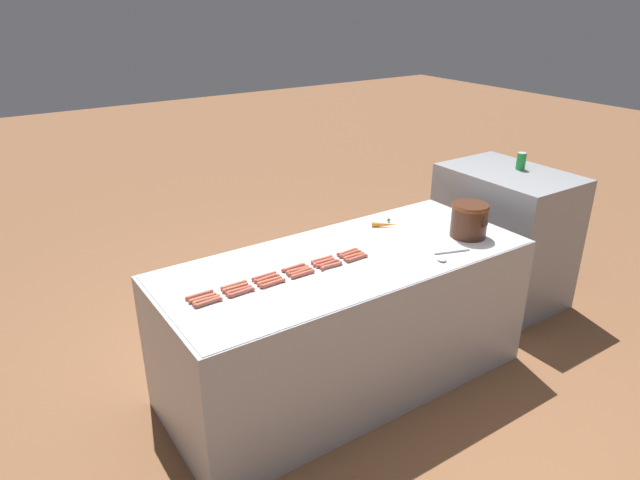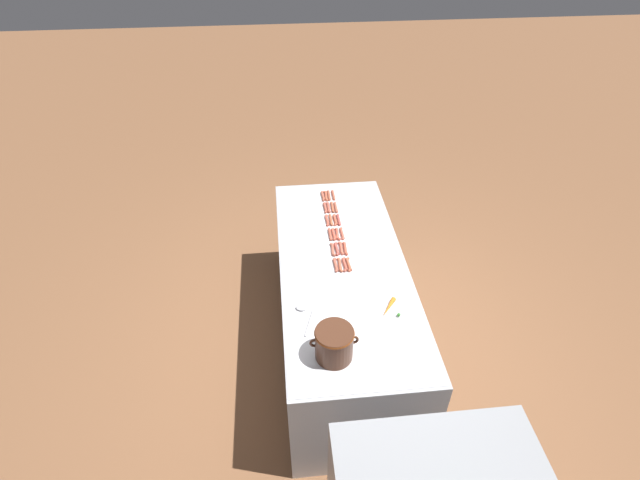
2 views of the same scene
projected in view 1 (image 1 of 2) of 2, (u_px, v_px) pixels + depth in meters
ground_plane at (344, 379)px, 3.55m from camera, size 20.00×20.00×0.00m
griddle_counter at (345, 321)px, 3.38m from camera, size 0.90×2.16×0.84m
back_cabinet at (503, 236)px, 4.34m from camera, size 0.94×0.65×1.01m
hot_dog_0 at (199, 295)px, 2.80m from camera, size 0.02×0.15×0.02m
hot_dog_1 at (234, 285)px, 2.89m from camera, size 0.02×0.15×0.02m
hot_dog_2 at (264, 276)px, 2.98m from camera, size 0.02×0.15×0.02m
hot_dog_3 at (293, 267)px, 3.07m from camera, size 0.03×0.15×0.02m
hot_dog_4 at (322, 259)px, 3.16m from camera, size 0.03×0.15×0.02m
hot_dog_5 at (348, 252)px, 3.25m from camera, size 0.03×0.15×0.02m
hot_dog_6 at (202, 298)px, 2.77m from camera, size 0.02×0.15×0.02m
hot_dog_7 at (235, 288)px, 2.86m from camera, size 0.02×0.15×0.02m
hot_dog_8 at (267, 278)px, 2.96m from camera, size 0.03×0.15×0.02m
hot_dog_9 at (297, 270)px, 3.05m from camera, size 0.03×0.15×0.02m
hot_dog_10 at (323, 262)px, 3.14m from camera, size 0.03×0.15×0.02m
hot_dog_11 at (350, 254)px, 3.23m from camera, size 0.03×0.15×0.02m
hot_dog_12 at (206, 300)px, 2.75m from camera, size 0.03×0.15×0.02m
hot_dog_13 at (239, 290)px, 2.84m from camera, size 0.03×0.15×0.02m
hot_dog_14 at (269, 281)px, 2.93m from camera, size 0.02×0.15×0.02m
hot_dog_15 at (300, 272)px, 3.02m from camera, size 0.03×0.15×0.02m
hot_dog_16 at (328, 264)px, 3.11m from camera, size 0.03×0.15×0.02m
hot_dog_17 at (354, 256)px, 3.20m from camera, size 0.03×0.15×0.02m
hot_dog_18 at (208, 302)px, 2.73m from camera, size 0.03×0.15×0.02m
hot_dog_19 at (241, 292)px, 2.82m from camera, size 0.03×0.15×0.02m
hot_dog_20 at (273, 283)px, 2.91m from camera, size 0.03×0.15×0.02m
hot_dog_21 at (303, 274)px, 3.00m from camera, size 0.02×0.15×0.02m
hot_dog_22 at (332, 266)px, 3.09m from camera, size 0.03×0.15×0.02m
hot_dog_23 at (357, 258)px, 3.18m from camera, size 0.03×0.15×0.02m
bean_pot at (469, 218)px, 3.45m from camera, size 0.28×0.23×0.21m
serving_spoon at (445, 257)px, 3.20m from camera, size 0.12×0.27×0.02m
carrot at (386, 224)px, 3.62m from camera, size 0.12×0.16×0.03m
soda_can at (521, 161)px, 4.16m from camera, size 0.07×0.07×0.13m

